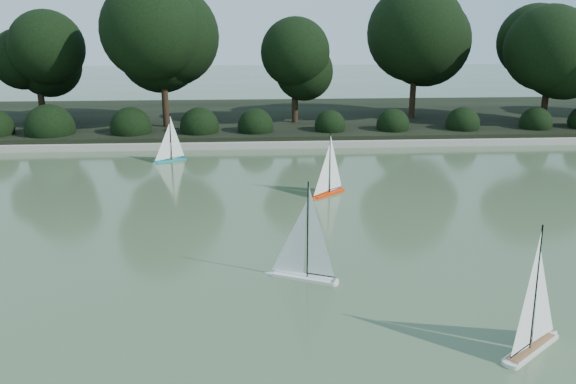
{
  "coord_description": "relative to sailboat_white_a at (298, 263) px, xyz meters",
  "views": [
    {
      "loc": [
        -0.37,
        -6.43,
        3.41
      ],
      "look_at": [
        0.2,
        2.42,
        0.7
      ],
      "focal_mm": 35.0,
      "sensor_mm": 36.0,
      "label": 1
    }
  ],
  "objects": [
    {
      "name": "ground",
      "position": [
        -0.23,
        -0.62,
        -0.23
      ],
      "size": [
        80.0,
        80.0,
        0.0
      ],
      "primitive_type": "plane",
      "color": "#314328",
      "rests_on": "ground"
    },
    {
      "name": "pond_coping",
      "position": [
        -0.23,
        8.38,
        -0.14
      ],
      "size": [
        40.0,
        0.35,
        0.18
      ],
      "primitive_type": "cube",
      "color": "gray",
      "rests_on": "ground"
    },
    {
      "name": "far_bank",
      "position": [
        -0.23,
        12.38,
        -0.08
      ],
      "size": [
        40.0,
        8.0,
        0.3
      ],
      "primitive_type": "cube",
      "color": "black",
      "rests_on": "ground"
    },
    {
      "name": "tree_line",
      "position": [
        1.0,
        10.82,
        2.41
      ],
      "size": [
        26.31,
        3.93,
        4.39
      ],
      "color": "black",
      "rests_on": "ground"
    },
    {
      "name": "shrub_hedge",
      "position": [
        -0.23,
        9.28,
        0.22
      ],
      "size": [
        29.1,
        1.1,
        1.1
      ],
      "color": "black",
      "rests_on": "ground"
    },
    {
      "name": "sailboat_white_a",
      "position": [
        0.0,
        0.0,
        0.0
      ],
      "size": [
        1.05,
        0.58,
        1.49
      ],
      "color": "silver",
      "rests_on": "ground"
    },
    {
      "name": "sailboat_white_b",
      "position": [
        2.43,
        -1.89,
        0.0
      ],
      "size": [
        0.98,
        0.79,
        1.54
      ],
      "color": "silver",
      "rests_on": "ground"
    },
    {
      "name": "sailboat_orange",
      "position": [
        0.88,
        3.83,
        -0.02
      ],
      "size": [
        0.85,
        0.74,
        1.37
      ],
      "color": "#EC2D00",
      "rests_on": "ground"
    },
    {
      "name": "sailboat_teal",
      "position": [
        -2.75,
        6.93,
        -0.03
      ],
      "size": [
        0.87,
        0.58,
        1.29
      ],
      "color": "teal",
      "rests_on": "ground"
    }
  ]
}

